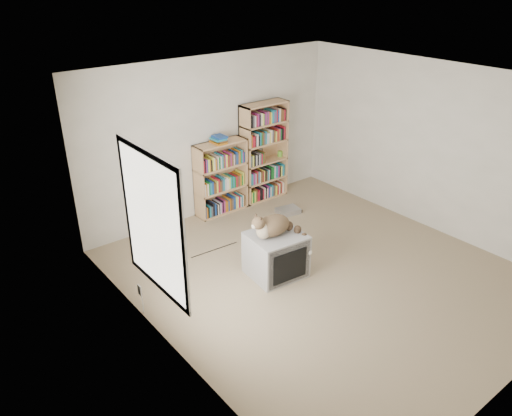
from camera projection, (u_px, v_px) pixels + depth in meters
floor at (322, 273)px, 6.59m from camera, size 4.50×5.00×0.01m
wall_back at (212, 137)px, 7.80m from camera, size 4.50×0.02×2.50m
wall_left at (163, 245)px, 4.78m from camera, size 0.02×5.00×2.50m
wall_right at (435, 148)px, 7.30m from camera, size 0.02×5.00×2.50m
ceiling at (335, 83)px, 5.49m from camera, size 4.50×5.00×0.02m
window at (153, 223)px, 4.86m from camera, size 0.02×1.22×1.52m
crt_tv at (276, 254)px, 6.46m from camera, size 0.73×0.68×0.59m
cat at (278, 228)px, 6.28m from camera, size 0.71×0.54×0.58m
bookcase_tall at (263, 154)px, 8.42m from camera, size 0.84×0.30×1.67m
bookcase_short at (220, 181)px, 8.03m from camera, size 0.87×0.30×1.19m
book_stack at (219, 139)px, 7.67m from camera, size 0.20×0.27×0.11m
green_mug at (280, 153)px, 8.63m from camera, size 0.08×0.08×0.09m
framed_print at (259, 154)px, 8.46m from camera, size 0.15×0.05×0.21m
dvd_player at (288, 211)px, 8.17m from camera, size 0.41×0.32×0.08m
wall_outlet at (140, 290)px, 5.70m from camera, size 0.01×0.08×0.13m
floor_cables at (240, 237)px, 7.47m from camera, size 1.20×0.70×0.01m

